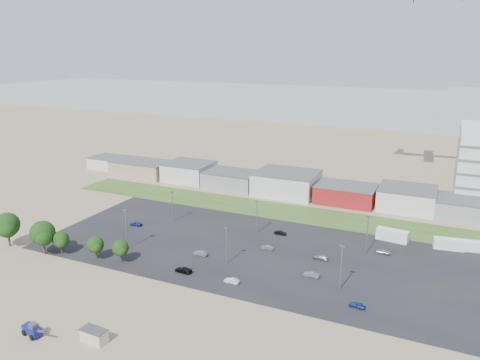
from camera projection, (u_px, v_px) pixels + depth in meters
The scene contains 32 objects.
ground at pixel (210, 281), 108.22m from camera, with size 700.00×700.00×0.00m, color #917E5C.
parking_lot at pixel (262, 251), 123.71m from camera, with size 120.00×50.00×0.01m, color black.
grass_strip at pixel (285, 212), 153.70m from camera, with size 160.00×16.00×0.02m, color #2E4D1D.
hills_backdrop at pixel (444, 110), 366.48m from camera, with size 700.00×200.00×9.00m, color gray, non-canonical shape.
building_row at pixel (259, 180), 176.04m from camera, with size 170.00×20.00×8.00m, color silver, non-canonical shape.
portable_shed at pixel (94, 336), 85.46m from camera, with size 5.05×2.62×2.54m, color beige, non-canonical shape.
telehandler at pixel (32, 329), 87.27m from camera, with size 6.76×2.25×2.82m, color navy, non-canonical shape.
box_trailer_a at pixel (392, 235), 130.28m from camera, with size 8.54×2.67×3.20m, color silver, non-canonical shape.
box_trailer_b at pixel (449, 244), 124.81m from camera, with size 7.80×2.44×2.92m, color silver, non-canonical shape.
box_trailer_c at pixel (471, 246), 123.77m from camera, with size 7.40×2.31×2.78m, color silver, non-canonical shape.
tree_far_left at pixel (7, 227), 125.77m from camera, with size 7.16×7.16×10.73m, color black, non-canonical shape.
tree_left at pixel (43, 236), 120.93m from camera, with size 6.85×6.85×10.27m, color black, non-canonical shape.
tree_mid at pixel (61, 241), 121.50m from camera, with size 4.64×4.64×6.97m, color black, non-canonical shape.
tree_right at pixel (96, 246), 118.62m from camera, with size 4.55×4.55×6.83m, color black, non-canonical shape.
tree_near at pixel (121, 250), 116.85m from camera, with size 4.43×4.43×6.65m, color black, non-canonical shape.
lightpole_front_l at pixel (126, 230), 123.98m from camera, with size 1.29×0.54×10.99m, color slate, non-canonical shape.
lightpole_front_m at pixel (226, 246), 115.69m from camera, with size 1.12×0.47×9.51m, color slate, non-canonical shape.
lightpole_front_r at pixel (341, 268), 102.88m from camera, with size 1.24×0.52×10.54m, color slate, non-canonical shape.
lightpole_back_l at pixel (173, 207), 143.70m from camera, with size 1.15×0.48×9.77m, color slate, non-canonical shape.
lightpole_back_m at pixel (257, 217), 134.86m from camera, with size 1.14×0.48×9.71m, color slate, non-canonical shape.
lightpole_back_r at pixel (367, 235), 121.03m from camera, with size 1.23×0.51×10.43m, color slate, non-canonical shape.
parked_car_1 at pixel (312, 274), 109.87m from camera, with size 1.33×3.81×1.26m, color #595B5E.
parked_car_2 at pixel (357, 305), 96.88m from camera, with size 1.38×3.44×1.17m, color navy.
parked_car_3 at pixel (183, 270), 112.07m from camera, with size 1.79×4.40×1.28m, color black.
parked_car_4 at pixel (201, 253), 121.19m from camera, with size 1.34×3.84×1.26m, color #595B5E.
parked_car_5 at pixel (136, 224), 141.49m from camera, with size 1.51×3.76×1.28m, color navy.
parked_car_7 at pixel (267, 248), 124.67m from camera, with size 1.18×3.39×1.12m, color #A5A5AA.
parked_car_8 at pixel (383, 252), 122.03m from camera, with size 1.47×3.66×1.25m, color #A5A5AA.
parked_car_10 at pixel (95, 246), 125.29m from camera, with size 1.74×4.28×1.24m, color #595B5E.
parked_car_11 at pixel (280, 233), 134.69m from camera, with size 1.21×3.48×1.15m, color black.
parked_car_12 at pixel (321, 257), 118.95m from camera, with size 1.64×4.04×1.17m, color #A5A5AA.
parked_car_13 at pixel (232, 281), 107.02m from camera, with size 1.24×3.57×1.18m, color silver.
Camera 1 is at (47.01, -85.97, 52.01)m, focal length 35.00 mm.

